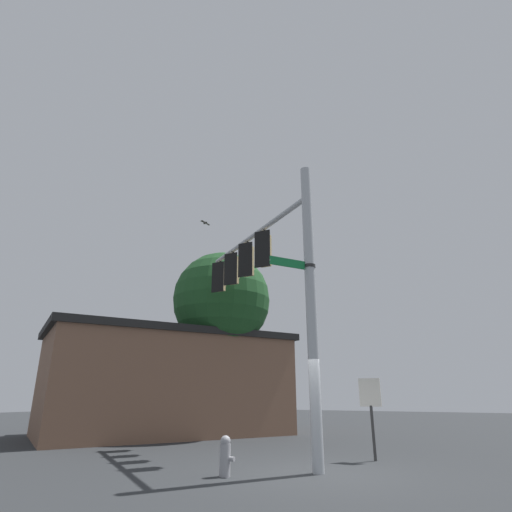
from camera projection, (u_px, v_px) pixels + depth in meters
The scene contains 13 objects.
ground_plane at pixel (319, 474), 9.17m from camera, with size 80.00×80.00×0.00m, color #2D3033.
signal_pole at pixel (311, 303), 10.42m from camera, with size 0.27×0.27×7.79m, color #ADB2B7.
mast_arm at pixel (253, 236), 14.11m from camera, with size 0.16×0.16×6.49m, color #ADB2B7.
traffic_light_nearest_pole at pixel (265, 250), 13.21m from camera, with size 0.54×0.49×1.31m.
traffic_light_mid_inner at pixel (248, 261), 14.24m from camera, with size 0.54×0.49×1.31m.
traffic_light_mid_outer at pixel (233, 270), 15.28m from camera, with size 0.54×0.49×1.31m.
traffic_light_arm_end at pixel (220, 278), 16.32m from camera, with size 0.54×0.49×1.31m.
street_name_sign at pixel (299, 265), 10.60m from camera, with size 0.86×1.14×0.22m.
bird_flying at pixel (205, 223), 18.62m from camera, with size 0.30×0.48×0.13m.
storefront_building at pixel (166, 382), 18.65m from camera, with size 11.09×12.30×4.43m.
tree_by_storefront at pixel (222, 300), 19.38m from camera, with size 4.56×4.56×8.22m.
fire_hydrant at pixel (225, 456), 8.97m from camera, with size 0.35×0.24×0.82m.
historical_marker at pixel (371, 405), 11.40m from camera, with size 0.60×0.08×2.13m.
Camera 1 is at (3.38, -9.78, 1.67)m, focal length 28.70 mm.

